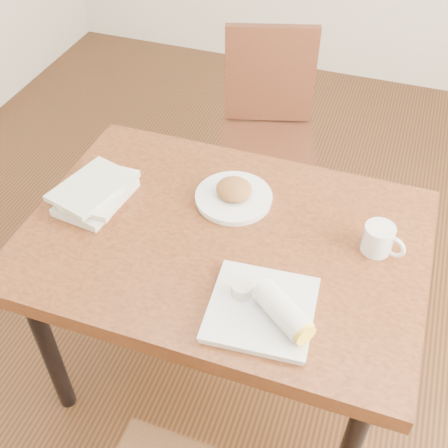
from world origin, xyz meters
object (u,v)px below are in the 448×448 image
(chair_far, at_px, (268,123))
(plate_burrito, at_px, (268,309))
(coffee_mug, at_px, (379,239))
(plate_scone, at_px, (234,195))
(table, at_px, (224,253))
(book_stack, at_px, (96,192))

(chair_far, bearing_deg, plate_burrito, -74.66)
(chair_far, distance_m, plate_burrito, 1.25)
(coffee_mug, bearing_deg, plate_burrito, -125.27)
(chair_far, height_order, plate_scone, chair_far)
(coffee_mug, xyz_separation_m, plate_burrito, (-0.24, -0.34, -0.02))
(table, xyz_separation_m, coffee_mug, (0.45, 0.09, 0.13))
(plate_burrito, xyz_separation_m, book_stack, (-0.66, 0.27, 0.00))
(table, height_order, plate_scone, plate_scone)
(plate_scone, xyz_separation_m, plate_burrito, (0.23, -0.42, 0.00))
(table, distance_m, book_stack, 0.46)
(coffee_mug, distance_m, book_stack, 0.90)
(book_stack, bearing_deg, plate_burrito, -22.23)
(plate_burrito, bearing_deg, plate_scone, 119.45)
(table, bearing_deg, chair_far, 96.95)
(plate_scone, height_order, book_stack, plate_scone)
(chair_far, distance_m, coffee_mug, 1.04)
(chair_far, bearing_deg, coffee_mug, -55.96)
(plate_burrito, bearing_deg, table, 130.14)
(plate_scone, relative_size, coffee_mug, 1.94)
(plate_scone, relative_size, plate_burrito, 0.83)
(book_stack, bearing_deg, table, -2.45)
(chair_far, distance_m, plate_scone, 0.81)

